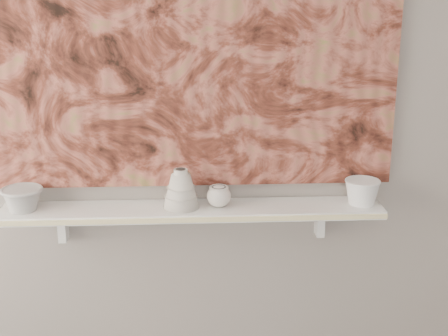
{
  "coord_description": "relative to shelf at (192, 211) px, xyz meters",
  "views": [
    {
      "loc": [
        0.0,
        -0.64,
        1.74
      ],
      "look_at": [
        0.12,
        1.49,
        1.08
      ],
      "focal_mm": 50.0,
      "sensor_mm": 36.0,
      "label": 1
    }
  ],
  "objects": [
    {
      "name": "house_motif",
      "position": [
        0.45,
        0.07,
        0.32
      ],
      "size": [
        0.09,
        0.0,
        0.08
      ],
      "primitive_type": "cube",
      "color": "black",
      "rests_on": "painting"
    },
    {
      "name": "shelf_stripe",
      "position": [
        0.0,
        -0.09,
        0.0
      ],
      "size": [
        1.4,
        0.01,
        0.02
      ],
      "primitive_type": "cube",
      "color": "beige",
      "rests_on": "shelf"
    },
    {
      "name": "bowl_white",
      "position": [
        0.63,
        0.0,
        0.06
      ],
      "size": [
        0.17,
        0.17,
        0.09
      ],
      "primitive_type": null,
      "rotation": [
        0.0,
        0.0,
        -0.41
      ],
      "color": "white",
      "rests_on": "shelf"
    },
    {
      "name": "cup_cream",
      "position": [
        0.1,
        0.0,
        0.06
      ],
      "size": [
        0.12,
        0.12,
        0.08
      ],
      "primitive_type": null,
      "rotation": [
        0.0,
        0.0,
        -0.38
      ],
      "color": "beige",
      "rests_on": "shelf"
    },
    {
      "name": "bowl_grey",
      "position": [
        -0.61,
        0.0,
        0.06
      ],
      "size": [
        0.2,
        0.2,
        0.09
      ],
      "primitive_type": null,
      "rotation": [
        0.0,
        0.0,
        0.43
      ],
      "color": "gray",
      "rests_on": "shelf"
    },
    {
      "name": "bracket_left",
      "position": [
        -0.49,
        0.06,
        -0.07
      ],
      "size": [
        0.03,
        0.06,
        0.12
      ],
      "primitive_type": "cube",
      "color": "white",
      "rests_on": "wall_back"
    },
    {
      "name": "bell_vessel",
      "position": [
        -0.04,
        0.0,
        0.09
      ],
      "size": [
        0.17,
        0.17,
        0.15
      ],
      "primitive_type": null,
      "rotation": [
        0.0,
        0.0,
        -0.33
      ],
      "color": "beige",
      "rests_on": "shelf"
    },
    {
      "name": "painting",
      "position": [
        0.0,
        0.08,
        0.62
      ],
      "size": [
        1.5,
        0.02,
        1.1
      ],
      "primitive_type": "cube",
      "color": "maroon",
      "rests_on": "wall_back"
    },
    {
      "name": "bracket_right",
      "position": [
        0.49,
        0.06,
        -0.07
      ],
      "size": [
        0.03,
        0.06,
        0.12
      ],
      "primitive_type": "cube",
      "color": "white",
      "rests_on": "wall_back"
    },
    {
      "name": "wall_back",
      "position": [
        0.0,
        0.09,
        0.44
      ],
      "size": [
        3.6,
        0.0,
        3.6
      ],
      "primitive_type": "plane",
      "rotation": [
        1.57,
        0.0,
        0.0
      ],
      "color": "gray",
      "rests_on": "floor"
    },
    {
      "name": "shelf",
      "position": [
        0.0,
        0.0,
        0.0
      ],
      "size": [
        1.4,
        0.18,
        0.03
      ],
      "primitive_type": "cube",
      "color": "white",
      "rests_on": "wall_back"
    }
  ]
}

